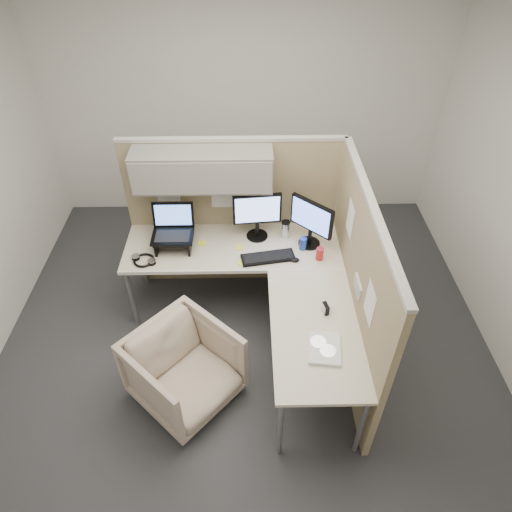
{
  "coord_description": "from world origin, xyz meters",
  "views": [
    {
      "loc": [
        0.05,
        -2.7,
        3.41
      ],
      "look_at": [
        0.1,
        0.25,
        0.85
      ],
      "focal_mm": 32.0,
      "sensor_mm": 36.0,
      "label": 1
    }
  ],
  "objects_px": {
    "office_chair": "(184,367)",
    "keyboard": "(268,258)",
    "desk": "(259,280)",
    "monitor_left": "(257,213)"
  },
  "relations": [
    {
      "from": "office_chair",
      "to": "monitor_left",
      "type": "xyz_separation_m",
      "value": [
        0.6,
        1.21,
        0.63
      ]
    },
    {
      "from": "desk",
      "to": "monitor_left",
      "type": "bearing_deg",
      "value": 90.63
    },
    {
      "from": "monitor_left",
      "to": "office_chair",
      "type": "bearing_deg",
      "value": -122.07
    },
    {
      "from": "monitor_left",
      "to": "keyboard",
      "type": "height_order",
      "value": "monitor_left"
    },
    {
      "from": "monitor_left",
      "to": "desk",
      "type": "bearing_deg",
      "value": -94.84
    },
    {
      "from": "monitor_left",
      "to": "keyboard",
      "type": "relative_size",
      "value": 0.98
    },
    {
      "from": "desk",
      "to": "monitor_left",
      "type": "relative_size",
      "value": 4.29
    },
    {
      "from": "office_chair",
      "to": "keyboard",
      "type": "height_order",
      "value": "same"
    },
    {
      "from": "desk",
      "to": "office_chair",
      "type": "height_order",
      "value": "office_chair"
    },
    {
      "from": "desk",
      "to": "office_chair",
      "type": "relative_size",
      "value": 2.66
    }
  ]
}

